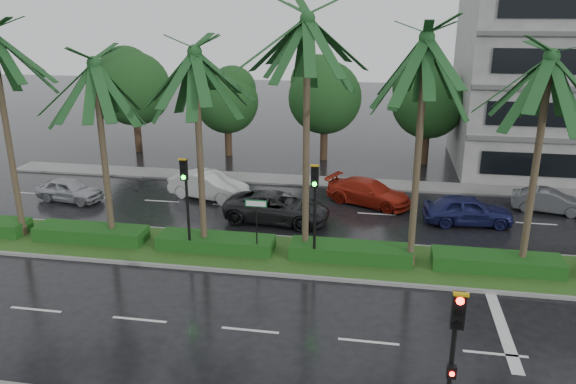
% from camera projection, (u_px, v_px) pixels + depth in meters
% --- Properties ---
extents(ground, '(120.00, 120.00, 0.00)m').
position_uv_depth(ground, '(278.00, 266.00, 23.76)').
color(ground, black).
rests_on(ground, ground).
extents(far_sidewalk, '(40.00, 2.00, 0.12)m').
position_uv_depth(far_sidewalk, '(314.00, 181.00, 34.95)').
color(far_sidewalk, slate).
rests_on(far_sidewalk, ground).
extents(median, '(36.00, 4.00, 0.15)m').
position_uv_depth(median, '(282.00, 255.00, 24.67)').
color(median, gray).
rests_on(median, ground).
extents(hedge, '(35.20, 1.40, 0.60)m').
position_uv_depth(hedge, '(282.00, 247.00, 24.55)').
color(hedge, '#123F13').
rests_on(hedge, median).
extents(lane_markings, '(34.00, 13.06, 0.01)m').
position_uv_depth(lane_markings, '(349.00, 276.00, 22.87)').
color(lane_markings, silver).
rests_on(lane_markings, ground).
extents(palm_row, '(26.30, 4.20, 10.68)m').
position_uv_depth(palm_row, '(250.00, 61.00, 22.24)').
color(palm_row, '#3F3524').
rests_on(palm_row, median).
extents(signal_near, '(0.34, 0.45, 4.36)m').
position_uv_depth(signal_near, '(452.00, 363.00, 13.23)').
color(signal_near, black).
rests_on(signal_near, near_sidewalk).
extents(signal_median_left, '(0.34, 0.42, 4.36)m').
position_uv_depth(signal_median_left, '(186.00, 192.00, 23.73)').
color(signal_median_left, black).
rests_on(signal_median_left, median).
extents(signal_median_right, '(0.34, 0.42, 4.36)m').
position_uv_depth(signal_median_right, '(315.00, 199.00, 22.85)').
color(signal_median_right, black).
rests_on(signal_median_right, median).
extents(street_sign, '(0.95, 0.09, 2.60)m').
position_uv_depth(street_sign, '(256.00, 214.00, 23.70)').
color(street_sign, black).
rests_on(street_sign, median).
extents(bg_trees, '(33.37, 5.39, 7.78)m').
position_uv_depth(bg_trees, '(331.00, 93.00, 38.62)').
color(bg_trees, '#322317').
rests_on(bg_trees, ground).
extents(car_silver, '(2.08, 3.97, 1.29)m').
position_uv_depth(car_silver, '(70.00, 190.00, 31.46)').
color(car_silver, '#A5A7AD').
rests_on(car_silver, ground).
extents(car_white, '(2.84, 4.91, 1.53)m').
position_uv_depth(car_white, '(209.00, 186.00, 31.83)').
color(car_white, silver).
rests_on(car_white, ground).
extents(car_darkgrey, '(2.94, 5.54, 1.48)m').
position_uv_depth(car_darkgrey, '(277.00, 207.00, 28.49)').
color(car_darkgrey, black).
rests_on(car_darkgrey, ground).
extents(car_red, '(3.68, 5.14, 1.38)m').
position_uv_depth(car_red, '(369.00, 192.00, 30.94)').
color(car_red, '#A32011').
rests_on(car_red, ground).
extents(car_blue, '(2.12, 4.52, 1.50)m').
position_uv_depth(car_blue, '(468.00, 210.00, 28.12)').
color(car_blue, navy).
rests_on(car_blue, ground).
extents(car_grey, '(2.02, 3.91, 1.23)m').
position_uv_depth(car_grey, '(549.00, 201.00, 29.79)').
color(car_grey, '#515356').
rests_on(car_grey, ground).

